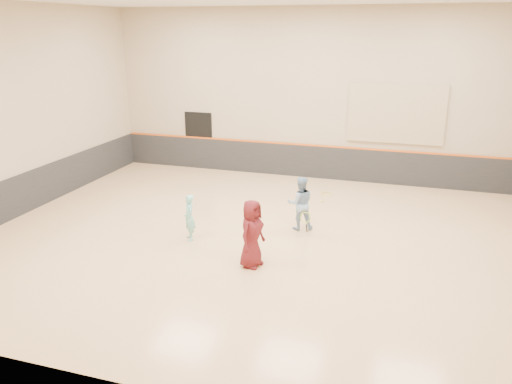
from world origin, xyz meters
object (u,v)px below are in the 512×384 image
(young_man, at_px, (252,234))
(instructor, at_px, (300,203))
(spare_racket, at_px, (326,192))
(girl, at_px, (189,218))

(young_man, bearing_deg, instructor, 1.19)
(young_man, height_order, spare_racket, young_man)
(young_man, bearing_deg, spare_racket, 6.17)
(girl, height_order, spare_racket, girl)
(young_man, xyz_separation_m, spare_racket, (0.79, 5.68, -0.73))
(instructor, bearing_deg, girl, 10.94)
(instructor, bearing_deg, spare_racket, -114.08)
(instructor, height_order, spare_racket, instructor)
(girl, relative_size, instructor, 0.82)
(instructor, distance_m, spare_racket, 3.23)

